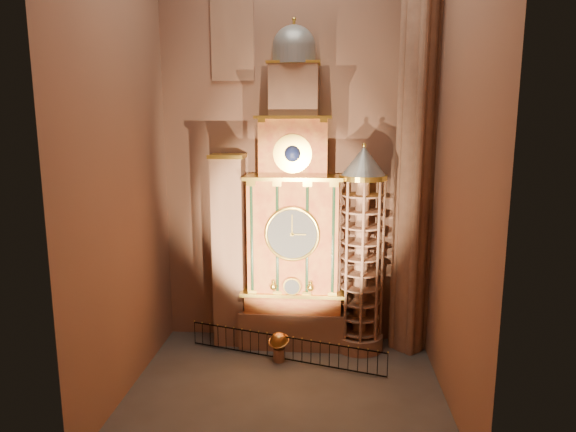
# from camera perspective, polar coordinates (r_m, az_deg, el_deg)

# --- Properties ---
(floor) EXTENTS (14.00, 14.00, 0.00)m
(floor) POSITION_cam_1_polar(r_m,az_deg,el_deg) (24.23, -0.28, -18.86)
(floor) COLOR #383330
(floor) RESTS_ON ground
(wall_back) EXTENTS (22.00, 0.00, 22.00)m
(wall_back) POSITION_cam_1_polar(r_m,az_deg,el_deg) (27.07, 0.79, 8.68)
(wall_back) COLOR brown
(wall_back) RESTS_ON floor
(wall_left) EXTENTS (0.00, 22.00, 22.00)m
(wall_left) POSITION_cam_1_polar(r_m,az_deg,el_deg) (22.79, -18.30, 7.76)
(wall_left) COLOR brown
(wall_left) RESTS_ON floor
(wall_right) EXTENTS (0.00, 22.00, 22.00)m
(wall_right) POSITION_cam_1_polar(r_m,az_deg,el_deg) (21.65, 18.66, 7.61)
(wall_right) COLOR brown
(wall_right) RESTS_ON floor
(astronomical_clock) EXTENTS (5.60, 2.41, 16.70)m
(astronomical_clock) POSITION_cam_1_polar(r_m,az_deg,el_deg) (26.55, 0.62, -0.76)
(astronomical_clock) COLOR #8C634C
(astronomical_clock) RESTS_ON floor
(portrait_tower) EXTENTS (1.80, 1.60, 10.20)m
(portrait_tower) POSITION_cam_1_polar(r_m,az_deg,el_deg) (27.35, -6.52, -3.77)
(portrait_tower) COLOR #8C634C
(portrait_tower) RESTS_ON floor
(stair_turret) EXTENTS (2.50, 2.50, 10.80)m
(stair_turret) POSITION_cam_1_polar(r_m,az_deg,el_deg) (26.60, 8.13, -3.97)
(stair_turret) COLOR #8C634C
(stair_turret) RESTS_ON floor
(gothic_pier) EXTENTS (2.04, 2.04, 22.00)m
(gothic_pier) POSITION_cam_1_polar(r_m,az_deg,el_deg) (26.36, 14.14, 8.31)
(gothic_pier) COLOR #8C634C
(gothic_pier) RESTS_ON floor
(stained_glass_window) EXTENTS (2.20, 0.14, 5.20)m
(stained_glass_window) POSITION_cam_1_polar(r_m,az_deg,el_deg) (27.74, -6.22, 20.07)
(stained_glass_window) COLOR navy
(stained_glass_window) RESTS_ON wall_back
(celestial_globe) EXTENTS (1.31, 1.28, 1.51)m
(celestial_globe) POSITION_cam_1_polar(r_m,az_deg,el_deg) (26.40, -1.03, -14.04)
(celestial_globe) COLOR #8C634C
(celestial_globe) RESTS_ON floor
(iron_railing) EXTENTS (9.92, 2.98, 1.24)m
(iron_railing) POSITION_cam_1_polar(r_m,az_deg,el_deg) (26.52, -0.41, -14.47)
(iron_railing) COLOR black
(iron_railing) RESTS_ON floor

